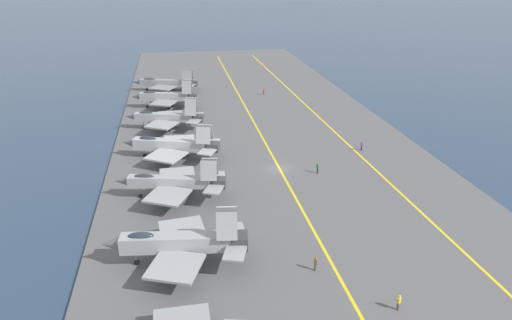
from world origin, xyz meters
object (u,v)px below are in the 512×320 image
object	(u,v)px
parked_jet_sixth	(166,97)
crew_yellow_vest	(399,302)
parked_jet_third	(173,182)
crew_purple_vest	(362,145)
parked_jet_second	(178,242)
crew_brown_vest	(316,263)
parked_jet_fifth	(166,117)
crew_green_vest	(318,167)
parked_jet_fourth	(172,145)
crew_red_vest	(264,91)
parked_jet_seventh	(166,83)

from	to	relation	value
parked_jet_sixth	crew_yellow_vest	distance (m)	75.71
parked_jet_third	crew_purple_vest	world-z (taller)	parked_jet_third
parked_jet_second	crew_brown_vest	size ratio (longest dim) A/B	9.12
parked_jet_third	crew_brown_vest	bearing A→B (deg)	-142.81
parked_jet_fifth	parked_jet_sixth	xyz separation A→B (m)	(15.40, 0.14, 0.08)
crew_green_vest	crew_brown_vest	xyz separation A→B (m)	(-24.17, 7.76, -0.02)
parked_jet_fourth	parked_jet_sixth	world-z (taller)	parked_jet_sixth
crew_red_vest	parked_jet_third	bearing A→B (deg)	156.11
crew_yellow_vest	crew_brown_vest	xyz separation A→B (m)	(7.35, 6.02, 0.01)
crew_green_vest	parked_jet_second	bearing A→B (deg)	132.28
crew_brown_vest	crew_purple_vest	distance (m)	36.98
crew_yellow_vest	crew_purple_vest	distance (m)	41.32
crew_brown_vest	crew_purple_vest	world-z (taller)	crew_brown_vest
parked_jet_fifth	parked_jet_second	bearing A→B (deg)	-178.37
parked_jet_second	parked_jet_fourth	size ratio (longest dim) A/B	0.94
parked_jet_fourth	parked_jet_second	bearing A→B (deg)	-179.37
parked_jet_third	crew_purple_vest	bearing A→B (deg)	-69.49
parked_jet_second	crew_green_vest	distance (m)	30.20
parked_jet_third	parked_jet_fourth	world-z (taller)	parked_jet_fourth
parked_jet_fourth	parked_jet_seventh	xyz separation A→B (m)	(46.03, 1.01, -0.22)
crew_green_vest	crew_brown_vest	world-z (taller)	crew_green_vest
crew_red_vest	crew_purple_vest	bearing A→B (deg)	-166.17
parked_jet_second	parked_jet_fourth	distance (m)	30.54
parked_jet_third	crew_yellow_vest	distance (m)	34.17
crew_green_vest	crew_purple_vest	bearing A→B (deg)	-53.42
parked_jet_second	parked_jet_seventh	size ratio (longest dim) A/B	0.92
parked_jet_fifth	crew_yellow_vest	size ratio (longest dim) A/B	9.10
parked_jet_seventh	parked_jet_sixth	bearing A→B (deg)	179.63
crew_brown_vest	crew_red_vest	size ratio (longest dim) A/B	1.04
parked_jet_third	parked_jet_seventh	world-z (taller)	parked_jet_third
crew_red_vest	crew_purple_vest	distance (m)	41.52
parked_jet_third	crew_purple_vest	size ratio (longest dim) A/B	9.07
parked_jet_sixth	crew_yellow_vest	world-z (taller)	parked_jet_sixth
crew_green_vest	crew_yellow_vest	world-z (taller)	crew_green_vest
parked_jet_third	parked_jet_fifth	world-z (taller)	parked_jet_fifth
crew_yellow_vest	parked_jet_second	bearing A→B (deg)	61.33
parked_jet_seventh	crew_brown_vest	world-z (taller)	parked_jet_seventh
parked_jet_sixth	parked_jet_seventh	size ratio (longest dim) A/B	0.86
parked_jet_second	crew_brown_vest	bearing A→B (deg)	-104.98
parked_jet_second	parked_jet_fifth	size ratio (longest dim) A/B	1.01
parked_jet_sixth	crew_yellow_vest	bearing A→B (deg)	-163.09
parked_jet_sixth	crew_brown_vest	bearing A→B (deg)	-166.19
parked_jet_sixth	crew_brown_vest	xyz separation A→B (m)	(-65.07, -15.99, -1.72)
crew_brown_vest	crew_red_vest	xyz separation A→B (m)	(72.39, -8.48, -0.04)
parked_jet_fourth	parked_jet_sixth	distance (m)	30.66
parked_jet_second	parked_jet_fifth	distance (m)	45.80
crew_green_vest	crew_yellow_vest	size ratio (longest dim) A/B	1.03
parked_jet_fifth	crew_green_vest	distance (m)	34.79
parked_jet_seventh	crew_red_vest	world-z (taller)	parked_jet_seventh
parked_jet_sixth	crew_red_vest	size ratio (longest dim) A/B	8.90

